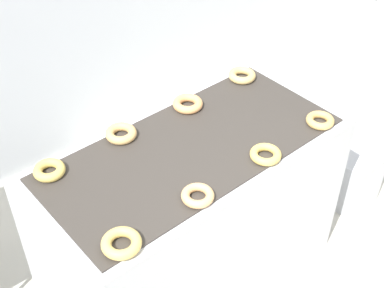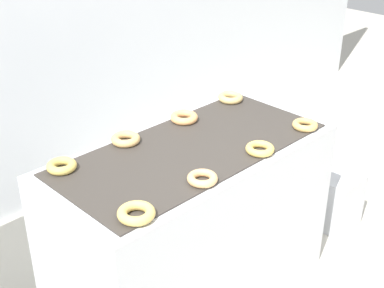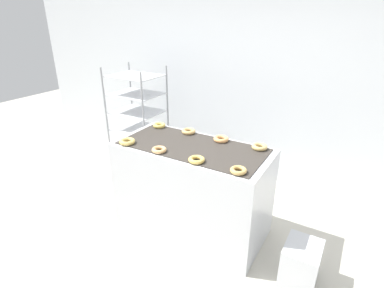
% 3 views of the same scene
% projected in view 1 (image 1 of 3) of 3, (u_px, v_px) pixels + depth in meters
% --- Properties ---
extents(fryer_machine, '(1.57, 0.75, 0.98)m').
position_uv_depth(fryer_machine, '(192.00, 218.00, 2.84)').
color(fryer_machine, silver).
rests_on(fryer_machine, ground_plane).
extents(glaze_bin, '(0.29, 0.35, 0.39)m').
position_uv_depth(glaze_bin, '(347.00, 176.00, 3.53)').
color(glaze_bin, silver).
rests_on(glaze_bin, ground_plane).
extents(donut_near_left, '(0.16, 0.16, 0.04)m').
position_uv_depth(donut_near_left, '(121.00, 243.00, 2.05)').
color(donut_near_left, '#DEBC61').
rests_on(donut_near_left, fryer_machine).
extents(donut_near_midleft, '(0.14, 0.14, 0.04)m').
position_uv_depth(donut_near_midleft, '(198.00, 196.00, 2.26)').
color(donut_near_midleft, '#E9B170').
rests_on(donut_near_midleft, fryer_machine).
extents(donut_near_midright, '(0.15, 0.15, 0.04)m').
position_uv_depth(donut_near_midright, '(266.00, 154.00, 2.46)').
color(donut_near_midright, '#E6BE5C').
rests_on(donut_near_midright, fryer_machine).
extents(donut_near_right, '(0.14, 0.14, 0.04)m').
position_uv_depth(donut_near_right, '(320.00, 120.00, 2.66)').
color(donut_near_right, tan).
rests_on(donut_near_right, fryer_machine).
extents(donut_far_left, '(0.14, 0.14, 0.04)m').
position_uv_depth(donut_far_left, '(49.00, 170.00, 2.38)').
color(donut_far_left, '#D7BA59').
rests_on(donut_far_left, fryer_machine).
extents(donut_far_midleft, '(0.15, 0.15, 0.04)m').
position_uv_depth(donut_far_midleft, '(121.00, 134.00, 2.58)').
color(donut_far_midleft, tan).
rests_on(donut_far_midleft, fryer_machine).
extents(donut_far_midright, '(0.16, 0.16, 0.04)m').
position_uv_depth(donut_far_midright, '(188.00, 104.00, 2.77)').
color(donut_far_midright, '#ECA663').
rests_on(donut_far_midright, fryer_machine).
extents(donut_far_right, '(0.15, 0.15, 0.04)m').
position_uv_depth(donut_far_right, '(242.00, 75.00, 2.98)').
color(donut_far_right, '#D8B46A').
rests_on(donut_far_right, fryer_machine).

